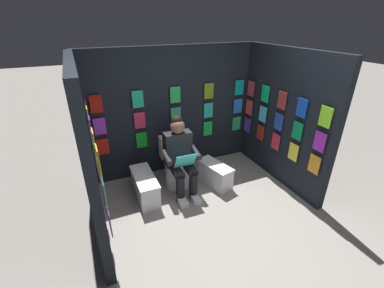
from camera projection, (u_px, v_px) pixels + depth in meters
name	position (u px, v px, depth m)	size (l,w,h in m)	color
ground_plane	(233.00, 241.00, 3.15)	(30.00, 30.00, 0.00)	gray
display_wall_back	(174.00, 111.00, 4.31)	(2.86, 0.14, 2.07)	black
display_wall_left	(283.00, 118.00, 4.00)	(0.14, 1.92, 2.07)	black
display_wall_right	(88.00, 154.00, 2.96)	(0.14, 1.92, 2.07)	black
toilet	(176.00, 165.00, 4.12)	(0.41, 0.56, 0.77)	white
person_reading	(180.00, 156.00, 3.81)	(0.53, 0.69, 1.19)	black
comic_longbox_near	(145.00, 187.00, 3.83)	(0.29, 0.75, 0.38)	silver
comic_longbox_far	(215.00, 174.00, 4.15)	(0.40, 0.67, 0.36)	silver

